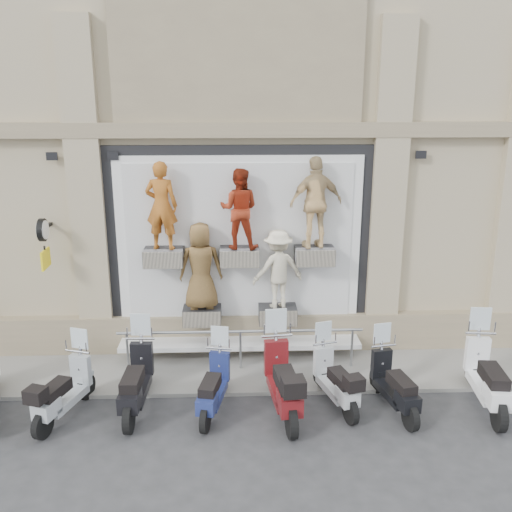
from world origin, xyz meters
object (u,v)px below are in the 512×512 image
object	(u,v)px
scooter_d	(135,370)
scooter_e	(213,376)
scooter_g	(336,370)
scooter_c	(63,380)
scooter_i	(488,365)
scooter_f	(283,369)
clock_sign_bracket	(44,237)
guard_rail	(240,351)
scooter_h	(395,374)

from	to	relation	value
scooter_d	scooter_e	bearing A→B (deg)	-3.19
scooter_g	scooter_c	bearing A→B (deg)	166.90
scooter_d	scooter_i	xyz separation A→B (m)	(6.36, -0.14, 0.04)
scooter_f	scooter_g	size ratio (longest dim) A/B	1.21
scooter_i	clock_sign_bracket	bearing A→B (deg)	172.32
scooter_c	guard_rail	bearing A→B (deg)	45.14
guard_rail	scooter_e	bearing A→B (deg)	-108.38
scooter_d	scooter_i	distance (m)	6.36
clock_sign_bracket	scooter_c	bearing A→B (deg)	-69.43
scooter_f	scooter_h	bearing A→B (deg)	-6.20
clock_sign_bracket	scooter_g	distance (m)	6.27
scooter_f	scooter_i	bearing A→B (deg)	-5.76
guard_rail	scooter_i	xyz separation A→B (m)	(4.46, -1.52, 0.38)
scooter_c	scooter_h	xyz separation A→B (m)	(5.88, 0.03, -0.00)
scooter_c	scooter_e	bearing A→B (deg)	19.99
guard_rail	scooter_c	distance (m)	3.52
clock_sign_bracket	scooter_c	xyz separation A→B (m)	(0.77, -2.05, -2.07)
scooter_c	scooter_h	bearing A→B (deg)	18.49
scooter_f	scooter_i	size ratio (longest dim) A/B	1.02
guard_rail	scooter_c	bearing A→B (deg)	-153.10
scooter_i	scooter_c	bearing A→B (deg)	-173.81
guard_rail	scooter_h	size ratio (longest dim) A/B	2.82
scooter_c	scooter_e	size ratio (longest dim) A/B	1.02
guard_rail	clock_sign_bracket	bearing A→B (deg)	173.16
scooter_e	scooter_f	bearing A→B (deg)	8.04
scooter_e	scooter_i	size ratio (longest dim) A/B	0.84
clock_sign_bracket	scooter_h	bearing A→B (deg)	-16.96
scooter_i	scooter_e	bearing A→B (deg)	-174.48
scooter_f	scooter_g	world-z (taller)	scooter_f
scooter_d	scooter_g	size ratio (longest dim) A/B	1.13
scooter_d	scooter_f	distance (m)	2.64
clock_sign_bracket	scooter_c	size ratio (longest dim) A/B	0.57
guard_rail	clock_sign_bracket	world-z (taller)	clock_sign_bracket
scooter_e	guard_rail	bearing A→B (deg)	82.74
clock_sign_bracket	scooter_h	distance (m)	7.26
scooter_h	scooter_d	bearing A→B (deg)	166.39
scooter_g	scooter_d	bearing A→B (deg)	164.56
scooter_g	scooter_i	world-z (taller)	scooter_i
clock_sign_bracket	scooter_f	distance (m)	5.42
scooter_c	scooter_d	world-z (taller)	scooter_d
scooter_c	scooter_g	xyz separation A→B (m)	(4.85, 0.23, -0.02)
scooter_g	scooter_i	size ratio (longest dim) A/B	0.84
scooter_c	scooter_g	size ratio (longest dim) A/B	1.02
scooter_f	scooter_h	size ratio (longest dim) A/B	1.19
scooter_d	scooter_h	xyz separation A→B (m)	(4.65, -0.18, -0.08)
scooter_h	scooter_e	bearing A→B (deg)	167.66
scooter_c	scooter_g	bearing A→B (deg)	20.96
scooter_c	scooter_g	distance (m)	4.85
guard_rail	scooter_f	bearing A→B (deg)	-64.90
scooter_d	scooter_g	world-z (taller)	scooter_d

